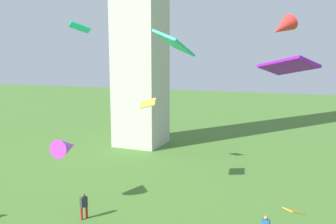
% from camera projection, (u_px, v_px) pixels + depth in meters
% --- Properties ---
extents(person_5, '(0.42, 0.52, 1.75)m').
position_uv_depth(person_5, '(84.00, 205.00, 22.10)').
color(person_5, red).
rests_on(person_5, ground_plane).
extents(kite_flying_0, '(1.69, 1.93, 0.71)m').
position_uv_depth(kite_flying_0, '(148.00, 103.00, 25.80)').
color(kite_flying_0, gold).
extents(kite_flying_1, '(1.88, 1.82, 0.84)m').
position_uv_depth(kite_flying_1, '(80.00, 27.00, 26.72)').
color(kite_flying_1, '#1EDCCC').
extents(kite_flying_2, '(0.93, 0.93, 0.34)m').
position_uv_depth(kite_flying_2, '(294.00, 211.00, 13.87)').
color(kite_flying_2, gold).
extents(kite_flying_5, '(1.13, 1.61, 0.87)m').
position_uv_depth(kite_flying_5, '(174.00, 43.00, 11.02)').
color(kite_flying_5, '#18C6A1').
extents(kite_flying_6, '(1.76, 1.59, 0.59)m').
position_uv_depth(kite_flying_6, '(288.00, 66.00, 9.61)').
color(kite_flying_6, purple).
extents(kite_flying_7, '(1.47, 2.06, 1.48)m').
position_uv_depth(kite_flying_7, '(66.00, 147.00, 23.92)').
color(kite_flying_7, '#BD37ED').
extents(kite_flying_8, '(2.12, 2.27, 1.78)m').
position_uv_depth(kite_flying_8, '(282.00, 27.00, 21.92)').
color(kite_flying_8, red).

